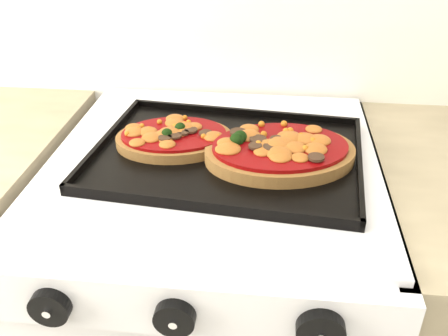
# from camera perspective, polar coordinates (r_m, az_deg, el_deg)

# --- Properties ---
(stove) EXTENTS (0.60, 0.60, 0.91)m
(stove) POSITION_cam_1_polar(r_m,az_deg,el_deg) (1.19, -0.91, -17.94)
(stove) COLOR silver
(stove) RESTS_ON floor
(control_panel) EXTENTS (0.60, 0.02, 0.09)m
(control_panel) POSITION_cam_1_polar(r_m,az_deg,el_deg) (0.69, -4.49, -15.58)
(control_panel) COLOR silver
(control_panel) RESTS_ON stove
(knob_left) EXTENTS (0.06, 0.02, 0.06)m
(knob_left) POSITION_cam_1_polar(r_m,az_deg,el_deg) (0.73, -19.26, -14.82)
(knob_left) COLOR black
(knob_left) RESTS_ON control_panel
(knob_center) EXTENTS (0.06, 0.02, 0.06)m
(knob_center) POSITION_cam_1_polar(r_m,az_deg,el_deg) (0.68, -5.66, -16.71)
(knob_center) COLOR black
(knob_center) RESTS_ON control_panel
(knob_right) EXTENTS (0.06, 0.02, 0.06)m
(knob_right) POSITION_cam_1_polar(r_m,az_deg,el_deg) (0.67, 10.98, -17.79)
(knob_right) COLOR black
(knob_right) RESTS_ON control_panel
(baking_tray) EXTENTS (0.50, 0.39, 0.02)m
(baking_tray) POSITION_cam_1_polar(r_m,az_deg,el_deg) (0.89, 0.35, 1.77)
(baking_tray) COLOR black
(baking_tray) RESTS_ON stove
(pizza_left) EXTENTS (0.24, 0.19, 0.03)m
(pizza_left) POSITION_cam_1_polar(r_m,az_deg,el_deg) (0.92, -5.73, 3.59)
(pizza_left) COLOR #A17337
(pizza_left) RESTS_ON baking_tray
(pizza_right) EXTENTS (0.29, 0.24, 0.04)m
(pizza_right) POSITION_cam_1_polar(r_m,az_deg,el_deg) (0.87, 6.41, 2.07)
(pizza_right) COLOR #A17337
(pizza_right) RESTS_ON baking_tray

